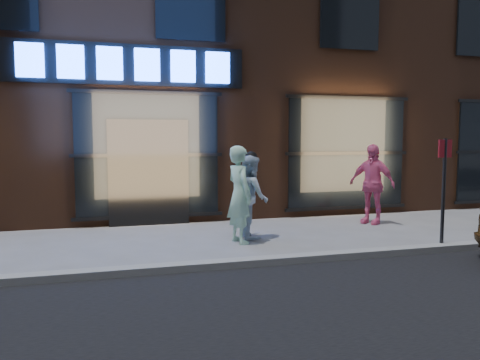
# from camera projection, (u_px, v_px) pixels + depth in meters

# --- Properties ---
(ground) EXTENTS (90.00, 90.00, 0.00)m
(ground) POSITION_uv_depth(u_px,v_px,m) (172.00, 272.00, 6.95)
(ground) COLOR slate
(ground) RESTS_ON ground
(curb) EXTENTS (60.00, 0.25, 0.12)m
(curb) POSITION_uv_depth(u_px,v_px,m) (172.00, 268.00, 6.95)
(curb) COLOR gray
(curb) RESTS_ON ground
(storefront_building) EXTENTS (30.20, 8.28, 10.30)m
(storefront_building) POSITION_uv_depth(u_px,v_px,m) (135.00, 33.00, 14.15)
(storefront_building) COLOR #54301E
(storefront_building) RESTS_ON ground
(man_bowtie) EXTENTS (0.57, 0.75, 1.85)m
(man_bowtie) POSITION_uv_depth(u_px,v_px,m) (240.00, 195.00, 8.83)
(man_bowtie) COLOR #C0FDE1
(man_bowtie) RESTS_ON ground
(man_cap) EXTENTS (0.65, 0.82, 1.66)m
(man_cap) POSITION_uv_depth(u_px,v_px,m) (251.00, 196.00, 9.29)
(man_cap) COLOR white
(man_cap) RESTS_ON ground
(passerby) EXTENTS (0.98, 1.15, 1.85)m
(passerby) POSITION_uv_depth(u_px,v_px,m) (372.00, 184.00, 10.83)
(passerby) COLOR pink
(passerby) RESTS_ON ground
(sign_post) EXTENTS (0.31, 0.09, 1.98)m
(sign_post) POSITION_uv_depth(u_px,v_px,m) (444.00, 183.00, 8.23)
(sign_post) COLOR #262628
(sign_post) RESTS_ON ground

